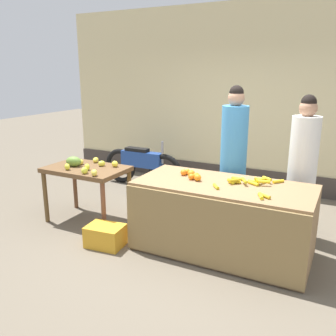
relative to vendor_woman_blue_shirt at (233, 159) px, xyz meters
name	(u,v)px	position (x,y,z in m)	size (l,w,h in m)	color
ground_plane	(186,242)	(-0.35, -0.70, -0.96)	(24.00, 24.00, 0.00)	#665B4C
market_wall_back	(249,100)	(-0.35, 1.91, 0.61)	(7.36, 0.23, 3.19)	beige
fruit_stall_counter	(222,218)	(0.12, -0.72, -0.54)	(1.99, 0.94, 0.83)	olive
side_table_wooden	(87,174)	(-1.86, -0.70, -0.28)	(1.10, 0.71, 0.78)	brown
banana_bunch_pile	(250,183)	(0.39, -0.63, -0.10)	(0.68, 0.72, 0.07)	gold
orange_pile	(192,175)	(-0.30, -0.67, -0.08)	(0.32, 0.27, 0.09)	orange
mango_papaya_pile	(83,164)	(-1.87, -0.75, -0.12)	(0.74, 0.69, 0.14)	yellow
vendor_woman_blue_shirt	(233,159)	(0.00, 0.00, 0.00)	(0.34, 0.34, 1.89)	#33333D
vendor_woman_white_shirt	(302,169)	(0.85, 0.08, -0.05)	(0.34, 0.34, 1.80)	#33333D
parked_motorcycle	(142,165)	(-2.02, 1.02, -0.56)	(1.60, 0.18, 0.88)	black
produce_crate	(105,236)	(-1.18, -1.23, -0.83)	(0.44, 0.32, 0.26)	gold
produce_sack	(161,198)	(-1.06, -0.03, -0.70)	(0.36, 0.30, 0.51)	tan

